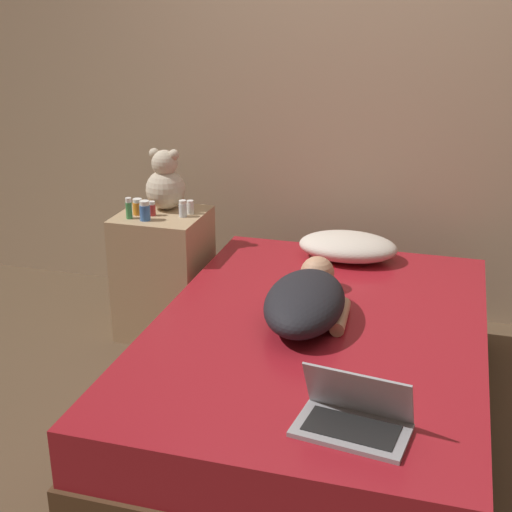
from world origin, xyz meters
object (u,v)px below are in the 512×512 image
(person_lying, at_px, (307,299))
(bottle_blue, at_px, (145,211))
(bottle_white, at_px, (190,207))
(bottle_clear, at_px, (183,209))
(laptop, at_px, (354,416))
(bottle_red, at_px, (152,209))
(bottle_green, at_px, (129,208))
(teddy_bear, at_px, (165,183))
(bottle_orange, at_px, (138,207))
(pillow, at_px, (348,246))

(person_lying, xyz_separation_m, bottle_blue, (-0.94, 0.47, 0.16))
(bottle_white, bearing_deg, bottle_clear, -108.68)
(laptop, xyz_separation_m, bottle_red, (-1.25, 1.29, 0.19))
(bottle_clear, bearing_deg, bottle_green, -157.41)
(bottle_red, bearing_deg, laptop, -45.99)
(teddy_bear, xyz_separation_m, bottle_red, (-0.02, -0.13, -0.10))
(person_lying, height_order, bottle_white, bottle_white)
(bottle_clear, bearing_deg, bottle_blue, -146.00)
(person_lying, bearing_deg, bottle_white, 136.72)
(person_lying, height_order, bottle_orange, bottle_orange)
(laptop, distance_m, bottle_white, 1.75)
(bottle_red, xyz_separation_m, bottle_blue, (-0.00, -0.08, 0.01))
(bottle_green, relative_size, bottle_blue, 1.08)
(bottle_red, height_order, bottle_blue, bottle_blue)
(laptop, height_order, bottle_clear, bottle_clear)
(pillow, relative_size, bottle_blue, 4.96)
(person_lying, bearing_deg, bottle_green, 151.85)
(person_lying, distance_m, teddy_bear, 1.17)
(person_lying, xyz_separation_m, bottle_red, (-0.93, 0.56, 0.15))
(bottle_clear, bearing_deg, bottle_white, 71.32)
(bottle_orange, bearing_deg, pillow, 10.24)
(laptop, distance_m, bottle_red, 1.80)
(bottle_green, bearing_deg, bottle_white, 30.75)
(person_lying, bearing_deg, bottle_clear, 139.97)
(bottle_green, relative_size, bottle_clear, 1.26)
(pillow, bearing_deg, bottle_green, -166.03)
(bottle_clear, height_order, bottle_red, bottle_clear)
(bottle_white, bearing_deg, pillow, 7.61)
(laptop, height_order, bottle_red, bottle_red)
(pillow, bearing_deg, bottle_blue, -164.59)
(teddy_bear, distance_m, bottle_green, 0.25)
(teddy_bear, height_order, bottle_clear, teddy_bear)
(bottle_green, height_order, bottle_red, bottle_green)
(teddy_bear, xyz_separation_m, bottle_white, (0.15, -0.05, -0.10))
(bottle_blue, bearing_deg, bottle_orange, 133.94)
(bottle_clear, xyz_separation_m, bottle_red, (-0.16, -0.03, -0.01))
(teddy_bear, bearing_deg, person_lying, -36.99)
(bottle_green, relative_size, bottle_white, 1.52)
(bottle_red, bearing_deg, person_lying, -30.72)
(bottle_green, distance_m, bottle_blue, 0.09)
(bottle_orange, bearing_deg, bottle_blue, -46.06)
(bottle_white, bearing_deg, laptop, -52.06)
(bottle_red, bearing_deg, bottle_green, -140.14)
(bottle_clear, bearing_deg, laptop, -50.40)
(person_lying, relative_size, bottle_green, 6.79)
(teddy_bear, distance_m, bottle_red, 0.17)
(teddy_bear, bearing_deg, pillow, 3.45)
(laptop, relative_size, bottle_clear, 4.39)
(bottle_white, bearing_deg, bottle_green, -149.25)
(teddy_bear, xyz_separation_m, bottle_orange, (-0.10, -0.13, -0.10))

